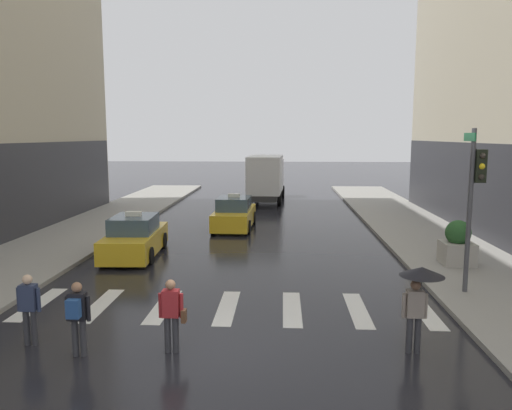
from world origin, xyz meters
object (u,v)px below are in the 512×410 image
taxi_lead (135,238)px  box_truck (267,177)px  traffic_light_pole (475,187)px  pedestrian_with_handbag (172,312)px  pedestrian_plain_coat (29,305)px  pedestrian_with_backpack (77,313)px  planter_near_corner (457,244)px  taxi_second (234,214)px  pedestrian_with_umbrella (419,286)px

taxi_lead → box_truck: 16.78m
traffic_light_pole → pedestrian_with_handbag: traffic_light_pole is taller
taxi_lead → pedestrian_with_handbag: taxi_lead is taller
pedestrian_plain_coat → pedestrian_with_backpack: bearing=-21.8°
traffic_light_pole → taxi_lead: 12.43m
planter_near_corner → pedestrian_with_handbag: bearing=-139.3°
pedestrian_with_backpack → taxi_lead: bearing=99.2°
traffic_light_pole → taxi_second: size_ratio=1.04×
pedestrian_with_umbrella → pedestrian_with_backpack: pedestrian_with_umbrella is taller
taxi_second → pedestrian_with_umbrella: size_ratio=2.37×
pedestrian_with_backpack → pedestrian_plain_coat: (-1.35, 0.54, -0.03)m
pedestrian_with_umbrella → pedestrian_with_backpack: size_ratio=1.18×
taxi_second → traffic_light_pole: bearing=-52.6°
taxi_lead → pedestrian_plain_coat: taxi_lead is taller
box_truck → pedestrian_with_backpack: bearing=-97.4°
pedestrian_with_backpack → planter_near_corner: planter_near_corner is taller
traffic_light_pole → planter_near_corner: bearing=76.8°
box_truck → pedestrian_with_umbrella: box_truck is taller
taxi_lead → pedestrian_with_umbrella: size_ratio=2.38×
pedestrian_with_backpack → planter_near_corner: size_ratio=1.03×
taxi_lead → traffic_light_pole: bearing=-21.1°
taxi_second → pedestrian_with_handbag: 14.72m
taxi_lead → planter_near_corner: taxi_lead is taller
pedestrian_plain_coat → planter_near_corner: planter_near_corner is taller
planter_near_corner → pedestrian_with_umbrella: bearing=-114.7°
pedestrian_with_backpack → pedestrian_with_handbag: size_ratio=1.00×
taxi_second → box_truck: 10.13m
pedestrian_plain_coat → planter_near_corner: 14.01m
planter_near_corner → box_truck: bearing=113.3°
taxi_second → pedestrian_with_backpack: (-1.90, -15.04, 0.25)m
traffic_light_pole → pedestrian_with_backpack: 11.14m
pedestrian_with_backpack → pedestrian_with_handbag: 2.00m
pedestrian_with_backpack → pedestrian_plain_coat: bearing=158.2°
traffic_light_pole → pedestrian_with_umbrella: 5.04m
taxi_second → planter_near_corner: size_ratio=2.87×
box_truck → pedestrian_plain_coat: box_truck is taller
taxi_second → pedestrian_plain_coat: bearing=-102.6°
pedestrian_with_backpack → planter_near_corner: (10.65, 7.78, -0.10)m
taxi_second → pedestrian_with_backpack: 15.17m
pedestrian_with_backpack → traffic_light_pole: bearing=24.8°
taxi_lead → box_truck: size_ratio=0.61×
taxi_second → pedestrian_plain_coat: (-3.25, -14.50, 0.21)m
taxi_second → pedestrian_with_backpack: bearing=-97.2°
box_truck → pedestrian_with_backpack: box_truck is taller
taxi_lead → planter_near_corner: (12.10, -1.17, 0.15)m
taxi_second → pedestrian_with_umbrella: (5.44, -14.45, 0.79)m
pedestrian_with_umbrella → pedestrian_plain_coat: pedestrian_with_umbrella is taller
traffic_light_pole → pedestrian_with_umbrella: traffic_light_pole is taller
box_truck → pedestrian_with_backpack: (-3.23, -25.02, -0.88)m
traffic_light_pole → pedestrian_plain_coat: 12.17m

